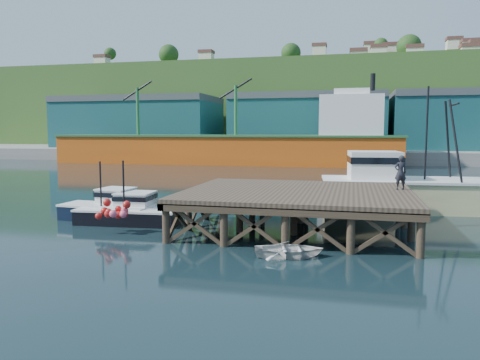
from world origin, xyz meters
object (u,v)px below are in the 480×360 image
(boat_navy, at_px, (109,208))
(dockworker, at_px, (400,172))
(boat_black, at_px, (130,211))
(dinghy, at_px, (289,250))
(trawler, at_px, (411,185))

(boat_navy, relative_size, dockworker, 3.12)
(boat_black, bearing_deg, dinghy, -31.25)
(dinghy, bearing_deg, boat_navy, 50.26)
(trawler, bearing_deg, boat_black, -158.20)
(boat_navy, height_order, boat_black, boat_black)
(trawler, xyz_separation_m, dinghy, (-6.41, -13.61, -1.39))
(boat_navy, relative_size, dinghy, 1.99)
(boat_black, xyz_separation_m, trawler, (16.33, 8.44, 1.02))
(boat_black, height_order, dinghy, boat_black)
(boat_navy, bearing_deg, trawler, 28.05)
(trawler, relative_size, dinghy, 4.31)
(trawler, height_order, dinghy, trawler)
(trawler, bearing_deg, boat_navy, -162.26)
(boat_black, relative_size, trawler, 0.48)
(dockworker, bearing_deg, trawler, -122.99)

